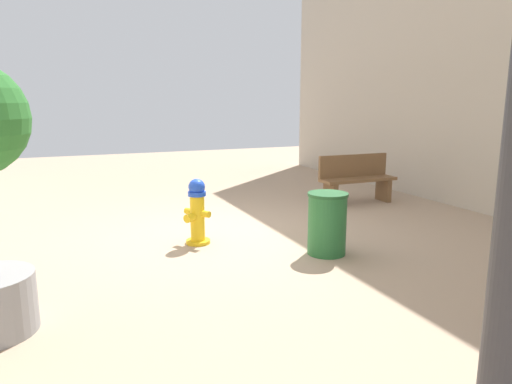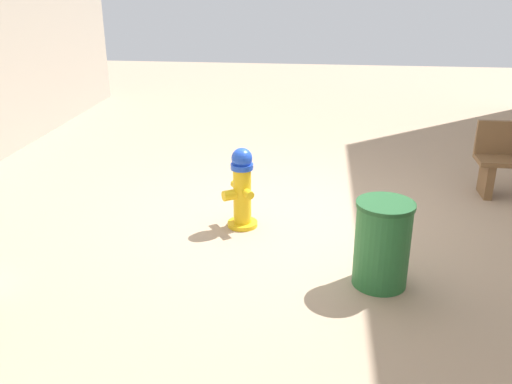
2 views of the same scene
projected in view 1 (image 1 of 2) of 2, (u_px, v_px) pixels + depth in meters
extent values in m
plane|color=tan|center=(228.00, 233.00, 7.11)|extent=(23.40, 23.40, 0.00)
cylinder|color=gold|center=(198.00, 241.00, 6.58)|extent=(0.34, 0.34, 0.05)
cylinder|color=gold|center=(198.00, 218.00, 6.51)|extent=(0.20, 0.20, 0.64)
cylinder|color=blue|center=(197.00, 194.00, 6.45)|extent=(0.25, 0.25, 0.06)
sphere|color=blue|center=(197.00, 187.00, 6.43)|extent=(0.23, 0.23, 0.23)
cylinder|color=gold|center=(206.00, 214.00, 6.42)|extent=(0.15, 0.16, 0.09)
cylinder|color=gold|center=(189.00, 211.00, 6.58)|extent=(0.15, 0.16, 0.09)
cylinder|color=gold|center=(190.00, 218.00, 6.37)|extent=(0.18, 0.18, 0.12)
cube|color=brown|center=(383.00, 190.00, 9.33)|extent=(0.10, 0.40, 0.45)
cube|color=brown|center=(330.00, 195.00, 8.87)|extent=(0.10, 0.40, 0.45)
cube|color=brown|center=(358.00, 179.00, 9.05)|extent=(1.55, 0.45, 0.06)
cube|color=brown|center=(353.00, 165.00, 9.18)|extent=(1.55, 0.07, 0.44)
cylinder|color=#266633|center=(327.00, 225.00, 6.07)|extent=(0.50, 0.50, 0.78)
cylinder|color=#1E5128|center=(328.00, 194.00, 5.99)|extent=(0.53, 0.53, 0.04)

